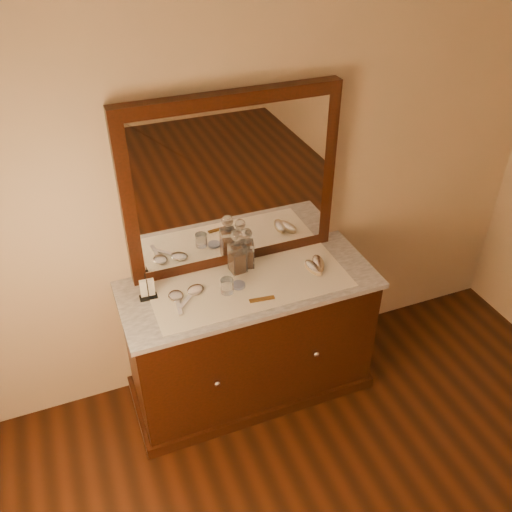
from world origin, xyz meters
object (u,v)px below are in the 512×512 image
at_px(napkin_rack, 147,289).
at_px(decanter_left, 237,255).
at_px(decanter_right, 247,252).
at_px(dresser_cabinet, 250,340).
at_px(brush_far, 318,263).
at_px(hand_mirror_outer, 176,298).
at_px(pin_dish, 238,285).
at_px(brush_near, 313,268).
at_px(mirror_frame, 232,184).
at_px(comb, 262,299).
at_px(hand_mirror_inner, 194,292).

height_order(napkin_rack, decanter_left, decanter_left).
bearing_deg(decanter_right, dresser_cabinet, -106.24).
bearing_deg(brush_far, dresser_cabinet, 179.10).
bearing_deg(brush_far, hand_mirror_outer, 179.02).
bearing_deg(pin_dish, hand_mirror_outer, 177.19).
distance_m(decanter_left, brush_near, 0.44).
xyz_separation_m(dresser_cabinet, brush_far, (0.42, -0.01, 0.46)).
relative_size(mirror_frame, decanter_right, 4.78).
bearing_deg(comb, brush_far, 27.66).
xyz_separation_m(napkin_rack, decanter_right, (0.59, 0.07, 0.04)).
height_order(comb, brush_near, brush_near).
relative_size(mirror_frame, comb, 8.73).
xyz_separation_m(pin_dish, brush_far, (0.49, 0.00, 0.01)).
distance_m(decanter_left, hand_mirror_outer, 0.42).
bearing_deg(napkin_rack, brush_far, -5.20).
bearing_deg(hand_mirror_outer, napkin_rack, 151.22).
relative_size(dresser_cabinet, hand_mirror_inner, 7.16).
xyz_separation_m(dresser_cabinet, decanter_left, (-0.02, 0.13, 0.55)).
xyz_separation_m(decanter_left, hand_mirror_outer, (-0.39, -0.12, -0.10)).
bearing_deg(brush_near, comb, -160.47).
bearing_deg(brush_near, hand_mirror_inner, 175.43).
distance_m(napkin_rack, decanter_right, 0.60).
xyz_separation_m(comb, decanter_right, (0.04, 0.32, 0.09)).
xyz_separation_m(mirror_frame, brush_far, (0.42, -0.25, -0.48)).
height_order(comb, napkin_rack, napkin_rack).
height_order(comb, hand_mirror_outer, hand_mirror_outer).
xyz_separation_m(comb, decanter_left, (-0.03, 0.29, 0.10)).
bearing_deg(dresser_cabinet, pin_dish, -172.25).
distance_m(mirror_frame, napkin_rack, 0.72).
bearing_deg(decanter_left, hand_mirror_inner, -160.22).
relative_size(brush_far, hand_mirror_outer, 0.74).
relative_size(napkin_rack, hand_mirror_outer, 0.67).
relative_size(decanter_right, brush_far, 1.58).
relative_size(decanter_right, hand_mirror_inner, 1.28).
height_order(pin_dish, comb, pin_dish).
bearing_deg(mirror_frame, comb, -88.77).
bearing_deg(dresser_cabinet, mirror_frame, 90.00).
bearing_deg(brush_near, dresser_cabinet, 174.95).
bearing_deg(pin_dish, napkin_rack, 169.27).
xyz_separation_m(comb, brush_near, (0.37, 0.13, 0.02)).
bearing_deg(brush_far, decanter_left, 163.40).
relative_size(pin_dish, brush_near, 0.50).
height_order(pin_dish, brush_near, brush_near).
xyz_separation_m(napkin_rack, brush_near, (0.93, -0.12, -0.03)).
xyz_separation_m(pin_dish, decanter_left, (0.05, 0.14, 0.10)).
distance_m(brush_near, brush_far, 0.05).
bearing_deg(brush_near, pin_dish, 176.91).
xyz_separation_m(brush_near, hand_mirror_outer, (-0.79, 0.04, -0.01)).
bearing_deg(mirror_frame, brush_far, -30.77).
bearing_deg(hand_mirror_outer, mirror_frame, 29.80).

